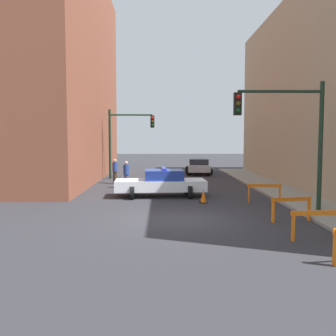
# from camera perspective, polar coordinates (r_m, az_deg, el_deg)

# --- Properties ---
(ground_plane) EXTENTS (120.00, 120.00, 0.00)m
(ground_plane) POSITION_cam_1_polar(r_m,az_deg,el_deg) (14.18, 1.27, -7.86)
(ground_plane) COLOR #2D2D33
(building_corner_left) EXTENTS (14.00, 20.00, 15.43)m
(building_corner_left) POSITION_cam_1_polar(r_m,az_deg,el_deg) (30.45, -23.77, 12.98)
(building_corner_left) COLOR brown
(building_corner_left) RESTS_ON ground_plane
(traffic_light_near) EXTENTS (3.64, 0.35, 5.20)m
(traffic_light_near) POSITION_cam_1_polar(r_m,az_deg,el_deg) (15.96, 18.43, 6.05)
(traffic_light_near) COLOR black
(traffic_light_near) RESTS_ON sidewalk_right
(traffic_light_far) EXTENTS (3.44, 0.35, 5.20)m
(traffic_light_far) POSITION_cam_1_polar(r_m,az_deg,el_deg) (28.36, -6.65, 5.22)
(traffic_light_far) COLOR black
(traffic_light_far) RESTS_ON ground_plane
(police_car) EXTENTS (4.79, 2.52, 1.52)m
(police_car) POSITION_cam_1_polar(r_m,az_deg,el_deg) (19.62, -1.04, -2.26)
(police_car) COLOR white
(police_car) RESTS_ON ground_plane
(parked_car_near) EXTENTS (2.46, 4.41, 1.31)m
(parked_car_near) POSITION_cam_1_polar(r_m,az_deg,el_deg) (32.05, 4.68, 0.28)
(parked_car_near) COLOR silver
(parked_car_near) RESTS_ON ground_plane
(pedestrian_crossing) EXTENTS (0.50, 0.50, 1.66)m
(pedestrian_crossing) POSITION_cam_1_polar(r_m,az_deg,el_deg) (23.00, -6.37, -0.94)
(pedestrian_crossing) COLOR #474C66
(pedestrian_crossing) RESTS_ON ground_plane
(pedestrian_corner) EXTENTS (0.46, 0.46, 1.66)m
(pedestrian_corner) POSITION_cam_1_polar(r_m,az_deg,el_deg) (25.40, -8.07, -0.44)
(pedestrian_corner) COLOR #382D23
(pedestrian_corner) RESTS_ON ground_plane
(barrier_mid) EXTENTS (1.60, 0.27, 0.90)m
(barrier_mid) POSITION_cam_1_polar(r_m,az_deg,el_deg) (12.08, 21.69, -7.38)
(barrier_mid) COLOR orange
(barrier_mid) RESTS_ON ground_plane
(barrier_back) EXTENTS (1.58, 0.44, 0.90)m
(barrier_back) POSITION_cam_1_polar(r_m,az_deg,el_deg) (14.43, 18.28, -5.38)
(barrier_back) COLOR orange
(barrier_back) RESTS_ON ground_plane
(barrier_corner) EXTENTS (1.60, 0.28, 0.90)m
(barrier_corner) POSITION_cam_1_polar(r_m,az_deg,el_deg) (18.20, 14.46, -3.28)
(barrier_corner) COLOR orange
(barrier_corner) RESTS_ON ground_plane
(traffic_cone) EXTENTS (0.36, 0.36, 0.66)m
(traffic_cone) POSITION_cam_1_polar(r_m,az_deg,el_deg) (17.80, 5.42, -4.30)
(traffic_cone) COLOR black
(traffic_cone) RESTS_ON ground_plane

